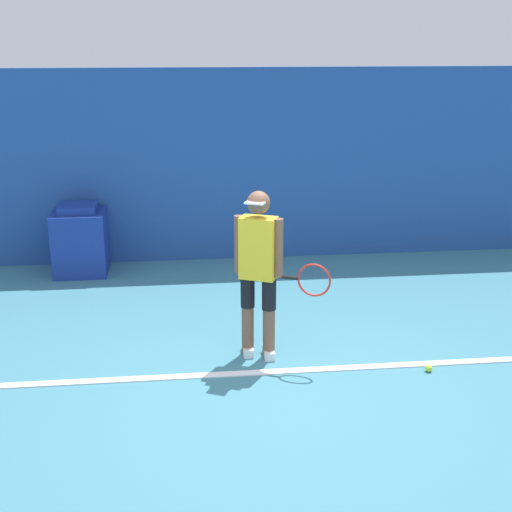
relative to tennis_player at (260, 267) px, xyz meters
The scene contains 6 objects.
ground_plane 1.23m from the tennis_player, 83.94° to the right, with size 24.00×24.00×0.00m, color teal.
back_wall 3.35m from the tennis_player, 88.51° to the left, with size 24.00×0.10×2.64m.
court_baseline 1.00m from the tennis_player, 77.59° to the right, with size 21.60×0.10×0.01m.
tennis_player is the anchor object (origin of this frame).
tennis_ball 1.86m from the tennis_player, 19.35° to the right, with size 0.07×0.07×0.07m.
covered_chair 3.56m from the tennis_player, 125.49° to the left, with size 0.68×0.70×0.94m.
Camera 1 is at (-0.87, -5.61, 3.02)m, focal length 50.00 mm.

